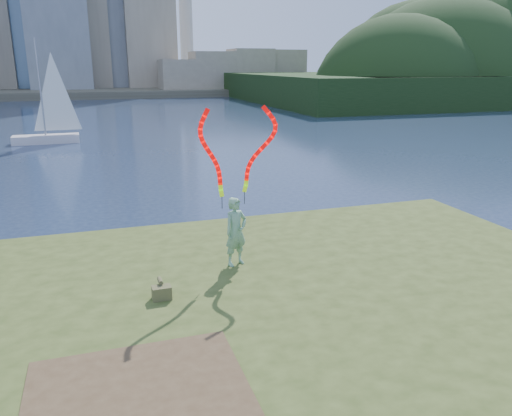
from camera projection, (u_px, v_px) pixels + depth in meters
name	position (u px, v px, depth m)	size (l,w,h in m)	color
ground	(231.00, 322.00, 10.90)	(320.00, 320.00, 0.00)	#1B2843
grassy_knoll	(265.00, 367.00, 8.71)	(20.00, 18.00, 0.80)	#334117
dirt_patch	(139.00, 401.00, 7.10)	(3.20, 3.00, 0.02)	#47331E
far_shore	(104.00, 90.00, 97.56)	(320.00, 40.00, 1.20)	#4A4536
wooded_hill	(481.00, 97.00, 83.29)	(78.00, 50.00, 63.00)	black
woman_with_ribbons	(235.00, 208.00, 11.62)	(1.92, 0.80, 4.03)	#1D6732
canvas_bag	(162.00, 292.00, 10.18)	(0.39, 0.45, 0.37)	#484926
sailboat	(48.00, 126.00, 35.31)	(4.75, 1.56, 7.19)	silver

